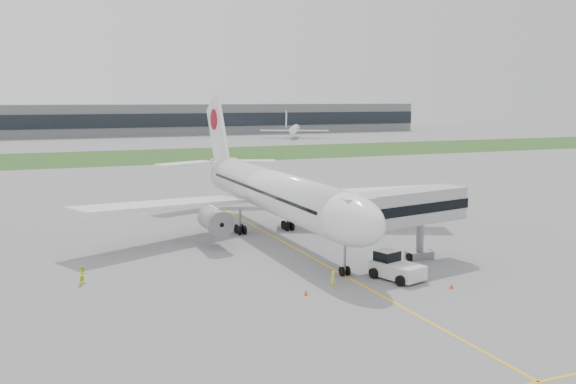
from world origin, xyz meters
name	(u,v)px	position (x,y,z in m)	size (l,w,h in m)	color
ground	(285,243)	(0.00, 0.00, 0.00)	(600.00, 600.00, 0.00)	gray
apron_markings	(302,253)	(0.00, -5.00, 0.00)	(70.00, 70.00, 0.04)	yellow
grass_strip	(128,157)	(0.00, 120.00, 0.01)	(600.00, 50.00, 0.02)	#325520
terminal_building	(90,120)	(0.00, 229.87, 7.00)	(320.00, 22.30, 14.00)	slate
airliner	(270,190)	(0.00, 4.87, 5.66)	(48.13, 53.95, 17.88)	white
pushback_tug	(395,266)	(3.90, -17.59, 1.15)	(4.41, 5.46, 2.49)	silver
jet_bridge	(395,210)	(6.19, -13.71, 5.73)	(16.53, 7.82, 7.75)	#B4B4B7
safety_cone_left	(306,293)	(-5.91, -19.23, 0.25)	(0.37, 0.37, 0.51)	#FF490D
safety_cone_right	(452,286)	(6.86, -22.32, 0.25)	(0.36, 0.36, 0.49)	#FF490D
ground_crew_near	(332,279)	(-2.85, -18.15, 0.79)	(0.57, 0.38, 1.57)	#F3FF2A
ground_crew_far	(83,275)	(-23.21, -8.40, 0.85)	(0.82, 0.64, 1.69)	#EFFF2A
distant_aircraft_right	(295,138)	(78.91, 183.41, 0.00)	(28.97, 25.56, 11.07)	white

